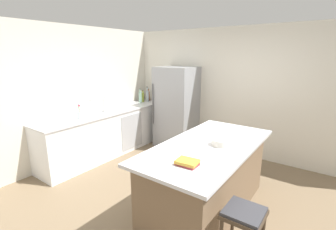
{
  "coord_description": "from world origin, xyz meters",
  "views": [
    {
      "loc": [
        1.79,
        -2.58,
        2.08
      ],
      "look_at": [
        -0.69,
        0.85,
        1.0
      ],
      "focal_mm": 25.86,
      "sensor_mm": 36.0,
      "label": 1
    }
  ],
  "objects": [
    {
      "name": "wall_rear",
      "position": [
        0.0,
        2.25,
        1.3
      ],
      "size": [
        6.0,
        0.1,
        2.6
      ],
      "primitive_type": "cube",
      "color": "silver",
      "rests_on": "ground_plane"
    },
    {
      "name": "flower_vase",
      "position": [
        -2.0,
        -0.07,
        1.01
      ],
      "size": [
        0.09,
        0.09,
        0.27
      ],
      "color": "silver",
      "rests_on": "counter_run_left"
    },
    {
      "name": "paper_towel_roll",
      "position": [
        -2.09,
        0.6,
        1.06
      ],
      "size": [
        0.14,
        0.14,
        0.31
      ],
      "color": "gray",
      "rests_on": "counter_run_left"
    },
    {
      "name": "sink_faucet",
      "position": [
        -2.12,
        0.27,
        1.08
      ],
      "size": [
        0.15,
        0.05,
        0.3
      ],
      "color": "silver",
      "rests_on": "counter_run_left"
    },
    {
      "name": "mixing_bowl",
      "position": [
        0.64,
        0.17,
        0.98
      ],
      "size": [
        0.23,
        0.23,
        0.08
      ],
      "color": "silver",
      "rests_on": "kitchen_island"
    },
    {
      "name": "counter_run_left",
      "position": [
        -2.07,
        0.62,
        0.46
      ],
      "size": [
        0.68,
        2.99,
        0.92
      ],
      "color": "white",
      "rests_on": "ground_plane"
    },
    {
      "name": "kitchen_island",
      "position": [
        0.5,
        0.1,
        0.48
      ],
      "size": [
        1.05,
        2.16,
        0.94
      ],
      "color": "#7A6047",
      "rests_on": "ground_plane"
    },
    {
      "name": "vinegar_bottle",
      "position": [
        -2.13,
        2.0,
        1.04
      ],
      "size": [
        0.06,
        0.06,
        0.3
      ],
      "color": "#994C23",
      "rests_on": "counter_run_left"
    },
    {
      "name": "wall_left",
      "position": [
        -2.45,
        0.0,
        1.3
      ],
      "size": [
        0.1,
        6.0,
        2.6
      ],
      "primitive_type": "cube",
      "color": "silver",
      "rests_on": "ground_plane"
    },
    {
      "name": "bar_stool",
      "position": [
        1.22,
        -0.6,
        0.56
      ],
      "size": [
        0.36,
        0.36,
        0.68
      ],
      "color": "#473828",
      "rests_on": "ground_plane"
    },
    {
      "name": "cookbook_stack",
      "position": [
        0.58,
        -0.57,
        0.97
      ],
      "size": [
        0.24,
        0.2,
        0.05
      ],
      "color": "#A83338",
      "rests_on": "kitchen_island"
    },
    {
      "name": "refrigerator",
      "position": [
        -1.18,
        1.85,
        0.9
      ],
      "size": [
        0.84,
        0.73,
        1.8
      ],
      "color": "#93969B",
      "rests_on": "ground_plane"
    },
    {
      "name": "soda_bottle",
      "position": [
        -2.08,
        1.91,
        1.07
      ],
      "size": [
        0.07,
        0.07,
        0.36
      ],
      "color": "silver",
      "rests_on": "counter_run_left"
    },
    {
      "name": "ground_plane",
      "position": [
        0.0,
        0.0,
        0.0
      ],
      "size": [
        7.2,
        7.2,
        0.0
      ],
      "primitive_type": "plane",
      "color": "#7A664C"
    },
    {
      "name": "gin_bottle",
      "position": [
        -2.14,
        1.71,
        1.06
      ],
      "size": [
        0.07,
        0.07,
        0.34
      ],
      "color": "#8CB79E",
      "rests_on": "counter_run_left"
    },
    {
      "name": "olive_oil_bottle",
      "position": [
        -2.13,
        1.8,
        1.04
      ],
      "size": [
        0.06,
        0.06,
        0.29
      ],
      "color": "olive",
      "rests_on": "counter_run_left"
    }
  ]
}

